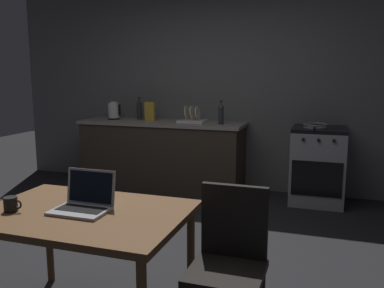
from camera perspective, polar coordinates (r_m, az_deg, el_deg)
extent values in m
plane|color=black|center=(3.50, -7.44, -15.71)|extent=(12.00, 12.00, 0.00)
cube|color=#5F5E5E|center=(5.37, 6.67, 8.33)|extent=(6.40, 0.10, 2.74)
cube|color=#382D23|center=(5.42, -4.12, -1.71)|extent=(2.10, 0.60, 0.85)
cube|color=gray|center=(5.35, -4.17, 2.95)|extent=(2.16, 0.64, 0.04)
cube|color=gray|center=(5.02, 16.99, -3.05)|extent=(0.60, 0.60, 0.85)
cube|color=black|center=(4.95, 17.25, 1.97)|extent=(0.60, 0.60, 0.04)
cube|color=black|center=(4.74, 16.84, -4.65)|extent=(0.54, 0.01, 0.39)
cylinder|color=black|center=(4.65, 15.13, 0.60)|extent=(0.04, 0.02, 0.04)
cylinder|color=black|center=(4.65, 17.10, 0.50)|extent=(0.04, 0.02, 0.04)
cylinder|color=black|center=(4.64, 19.07, 0.39)|extent=(0.04, 0.02, 0.04)
cube|color=brown|center=(2.52, -14.79, -9.37)|extent=(1.20, 0.84, 0.04)
cylinder|color=brown|center=(3.21, -19.17, -12.09)|extent=(0.05, 0.05, 0.67)
cylinder|color=brown|center=(2.73, -0.16, -15.54)|extent=(0.05, 0.05, 0.67)
cube|color=black|center=(2.32, 4.75, -17.35)|extent=(0.40, 0.40, 0.04)
cube|color=black|center=(2.39, 5.87, -10.53)|extent=(0.38, 0.04, 0.42)
cube|color=#99999E|center=(2.48, -15.27, -8.96)|extent=(0.32, 0.22, 0.02)
cube|color=black|center=(2.49, -15.08, -8.65)|extent=(0.28, 0.12, 0.00)
cube|color=#99999E|center=(2.55, -13.80, -5.74)|extent=(0.32, 0.04, 0.21)
cube|color=black|center=(2.55, -13.86, -5.79)|extent=(0.29, 0.03, 0.18)
cylinder|color=black|center=(5.66, -10.75, 3.47)|extent=(0.15, 0.15, 0.02)
cylinder|color=silver|center=(5.65, -10.79, 4.59)|extent=(0.15, 0.15, 0.20)
cylinder|color=silver|center=(5.64, -10.82, 5.70)|extent=(0.09, 0.09, 0.02)
cube|color=black|center=(5.60, -10.00, 4.68)|extent=(0.02, 0.02, 0.14)
cylinder|color=#2D2D33|center=(5.04, 4.03, 3.94)|extent=(0.07, 0.07, 0.21)
cone|color=#2D2D33|center=(5.03, 4.05, 5.46)|extent=(0.07, 0.07, 0.06)
cylinder|color=black|center=(5.02, 4.06, 5.91)|extent=(0.03, 0.03, 0.02)
cylinder|color=gray|center=(4.92, 16.66, 2.27)|extent=(0.26, 0.26, 0.01)
torus|color=gray|center=(4.92, 16.68, 2.63)|extent=(0.27, 0.27, 0.02)
cylinder|color=black|center=(4.70, 16.57, 2.11)|extent=(0.02, 0.18, 0.02)
cylinder|color=black|center=(2.63, -23.79, -7.63)|extent=(0.08, 0.08, 0.09)
torus|color=black|center=(2.60, -22.95, -7.70)|extent=(0.05, 0.01, 0.05)
cube|color=gold|center=(5.43, -5.85, 4.51)|extent=(0.13, 0.05, 0.24)
cube|color=silver|center=(5.20, 0.05, 3.16)|extent=(0.34, 0.26, 0.03)
cylinder|color=beige|center=(5.22, -0.68, 4.34)|extent=(0.04, 0.18, 0.18)
cylinder|color=beige|center=(5.19, 0.05, 4.31)|extent=(0.04, 0.18, 0.18)
cylinder|color=beige|center=(5.17, 0.79, 4.29)|extent=(0.04, 0.18, 0.18)
cylinder|color=#2D2D33|center=(5.56, -7.28, 4.48)|extent=(0.07, 0.07, 0.22)
cone|color=#2D2D33|center=(5.55, -7.31, 5.91)|extent=(0.07, 0.07, 0.06)
cylinder|color=black|center=(5.55, -7.32, 6.32)|extent=(0.03, 0.03, 0.02)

